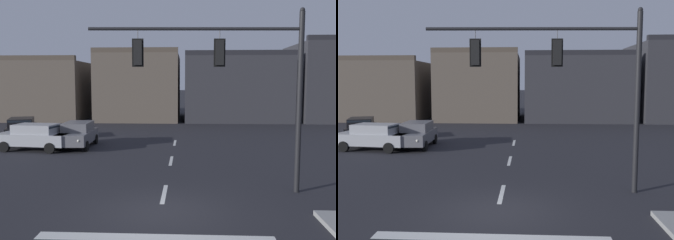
# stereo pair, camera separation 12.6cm
# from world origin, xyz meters

# --- Properties ---
(ground_plane) EXTENTS (400.00, 400.00, 0.00)m
(ground_plane) POSITION_xyz_m (0.00, 0.00, 0.00)
(ground_plane) COLOR #232328
(stop_bar_paint) EXTENTS (6.40, 0.50, 0.01)m
(stop_bar_paint) POSITION_xyz_m (0.00, -2.00, 0.00)
(stop_bar_paint) COLOR silver
(stop_bar_paint) RESTS_ON ground
(lane_centreline) EXTENTS (0.16, 26.40, 0.01)m
(lane_centreline) POSITION_xyz_m (0.00, 2.00, 0.00)
(lane_centreline) COLOR silver
(lane_centreline) RESTS_ON ground
(signal_mast_near_side) EXTENTS (7.84, 0.56, 6.83)m
(signal_mast_near_side) POSITION_xyz_m (2.70, 2.40, 4.54)
(signal_mast_near_side) COLOR black
(signal_mast_near_side) RESTS_ON ground
(car_lot_nearside) EXTENTS (4.60, 2.33, 1.61)m
(car_lot_nearside) POSITION_xyz_m (-8.45, 10.69, 0.86)
(car_lot_nearside) COLOR #9EA0A5
(car_lot_nearside) RESTS_ON ground
(car_lot_middle) EXTENTS (3.12, 4.75, 1.61)m
(car_lot_middle) POSITION_xyz_m (-11.02, 14.66, 0.86)
(car_lot_middle) COLOR black
(car_lot_middle) RESTS_ON ground
(car_lot_farside) EXTENTS (2.07, 4.52, 1.61)m
(car_lot_farside) POSITION_xyz_m (-6.14, 11.91, 0.86)
(car_lot_farside) COLOR slate
(car_lot_farside) RESTS_ON ground
(building_row) EXTENTS (53.41, 12.83, 8.73)m
(building_row) POSITION_xyz_m (6.94, 31.46, 3.60)
(building_row) COLOR brown
(building_row) RESTS_ON ground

